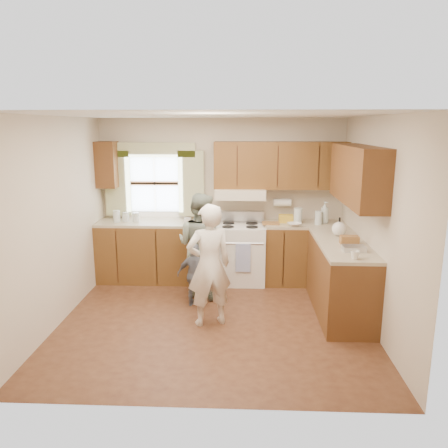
{
  "coord_description": "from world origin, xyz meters",
  "views": [
    {
      "loc": [
        0.34,
        -5.06,
        2.38
      ],
      "look_at": [
        0.1,
        0.4,
        1.15
      ],
      "focal_mm": 35.0,
      "sensor_mm": 36.0,
      "label": 1
    }
  ],
  "objects_px": {
    "woman_left": "(209,265)",
    "woman_right": "(200,245)",
    "child": "(196,275)",
    "stove": "(240,252)"
  },
  "relations": [
    {
      "from": "stove",
      "to": "woman_right",
      "type": "height_order",
      "value": "woman_right"
    },
    {
      "from": "woman_left",
      "to": "child",
      "type": "xyz_separation_m",
      "value": [
        -0.23,
        0.55,
        -0.32
      ]
    },
    {
      "from": "stove",
      "to": "woman_left",
      "type": "relative_size",
      "value": 0.71
    },
    {
      "from": "child",
      "to": "stove",
      "type": "bearing_deg",
      "value": -114.65
    },
    {
      "from": "stove",
      "to": "woman_left",
      "type": "bearing_deg",
      "value": -103.24
    },
    {
      "from": "woman_right",
      "to": "child",
      "type": "xyz_separation_m",
      "value": [
        -0.03,
        -0.39,
        -0.31
      ]
    },
    {
      "from": "woman_left",
      "to": "woman_right",
      "type": "xyz_separation_m",
      "value": [
        -0.2,
        0.94,
        -0.01
      ]
    },
    {
      "from": "woman_left",
      "to": "woman_right",
      "type": "distance_m",
      "value": 0.96
    },
    {
      "from": "stove",
      "to": "child",
      "type": "height_order",
      "value": "stove"
    },
    {
      "from": "stove",
      "to": "woman_left",
      "type": "height_order",
      "value": "woman_left"
    }
  ]
}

